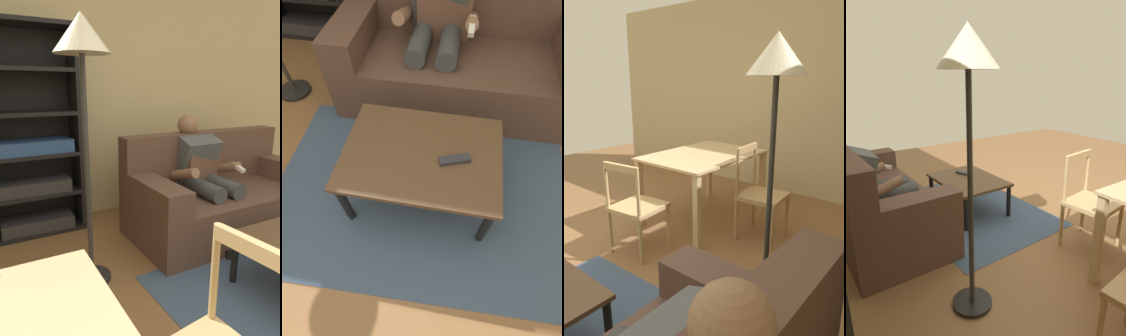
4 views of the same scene
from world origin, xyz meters
The scene contains 8 objects.
ground_plane centered at (0.00, 0.00, 0.00)m, with size 8.05×8.05×0.00m, color brown.
couch centered at (0.85, 1.84, 0.34)m, with size 1.88×0.89×0.95m.
person_lounging centered at (0.66, 1.87, 0.59)m, with size 0.59×0.96×1.13m.
coffee_table centered at (0.73, 0.78, 0.35)m, with size 0.89×0.65×0.40m.
tv_remote centered at (0.91, 0.75, 0.41)m, with size 0.05×0.17×0.02m, color #2D2D38.
dining_chair_facing_couch centered at (-0.55, 0.25, 0.44)m, with size 0.47×0.47×0.88m.
area_rug centered at (0.73, 0.78, 0.00)m, with size 2.00×1.40×0.01m, color #3D5170.
floor_lamp centered at (-0.59, 1.57, 1.55)m, with size 0.36×0.36×1.83m.
Camera 4 is at (-2.05, 2.48, 1.57)m, focal length 31.76 mm.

